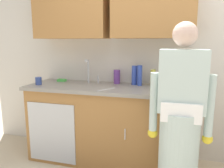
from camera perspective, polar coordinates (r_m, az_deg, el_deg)
kitchen_wall_with_uppers at (r=2.81m, az=8.84°, el=10.88°), size 4.80×0.44×2.70m
counter_cabinet at (r=2.79m, az=-1.16°, el=-10.50°), size 1.90×0.62×0.90m
countertop at (r=2.66m, az=-1.13°, el=-1.01°), size 1.96×0.66×0.04m
sink at (r=2.75m, az=-6.34°, el=-0.56°), size 0.50×0.36×0.35m
person_at_sink at (r=2.06m, az=16.81°, el=-11.67°), size 0.55×0.34×1.62m
bottle_water_tall at (r=2.72m, az=10.37°, el=1.58°), size 0.06×0.06×0.19m
bottle_water_short at (r=2.82m, az=1.24°, el=1.86°), size 0.08×0.08×0.17m
bottle_soap at (r=2.69m, az=16.83°, el=1.38°), size 0.07×0.07×0.21m
bottle_cleaner_spray at (r=2.76m, az=5.74°, el=2.25°), size 0.07×0.07×0.23m
bottle_dish_liquid at (r=2.70m, az=7.07°, el=2.16°), size 0.06×0.06×0.25m
cup_by_sink at (r=2.90m, az=-18.23°, el=0.75°), size 0.08×0.08×0.09m
knife_on_counter at (r=2.48m, az=-1.49°, el=-1.35°), size 0.15×0.22×0.01m
sponge at (r=3.07m, az=-12.70°, el=0.96°), size 0.11×0.07×0.03m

